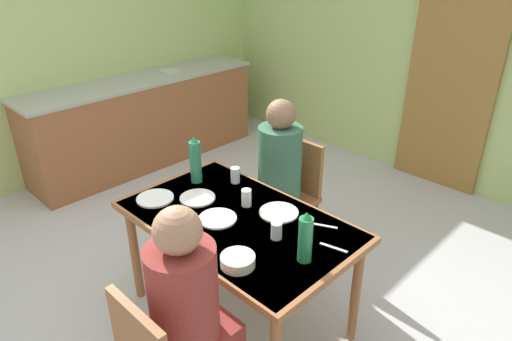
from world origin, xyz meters
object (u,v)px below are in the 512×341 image
(person_near_diner, at_px, (186,295))
(kitchen_counter, at_px, (145,120))
(dining_table, at_px, (238,230))
(serving_bowl_center, at_px, (238,261))
(chair_far_diner, at_px, (290,191))
(water_bottle_green_far, at_px, (305,238))
(water_bottle_green_near, at_px, (195,161))
(person_far_diner, at_px, (278,162))

(person_near_diner, bearing_deg, kitchen_counter, 150.60)
(dining_table, bearing_deg, serving_bowl_center, -43.07)
(chair_far_diner, xyz_separation_m, water_bottle_green_far, (0.76, -0.79, 0.36))
(water_bottle_green_far, bearing_deg, water_bottle_green_near, 171.84)
(chair_far_diner, height_order, person_far_diner, person_far_diner)
(dining_table, xyz_separation_m, person_near_diner, (0.35, -0.63, 0.13))
(water_bottle_green_far, height_order, serving_bowl_center, water_bottle_green_far)
(kitchen_counter, distance_m, person_far_diner, 2.17)
(serving_bowl_center, bearing_deg, water_bottle_green_near, 153.69)
(kitchen_counter, relative_size, dining_table, 1.83)
(person_far_diner, bearing_deg, kitchen_counter, -7.64)
(kitchen_counter, height_order, water_bottle_green_far, water_bottle_green_far)
(kitchen_counter, relative_size, serving_bowl_center, 14.61)
(person_near_diner, relative_size, person_far_diner, 1.00)
(dining_table, bearing_deg, kitchen_counter, 159.06)
(chair_far_diner, xyz_separation_m, person_near_diner, (0.60, -1.39, 0.28))
(person_near_diner, relative_size, serving_bowl_center, 4.53)
(dining_table, xyz_separation_m, chair_far_diner, (-0.25, 0.76, -0.15))
(kitchen_counter, distance_m, water_bottle_green_far, 3.06)
(kitchen_counter, bearing_deg, chair_far_diner, -4.01)
(dining_table, height_order, water_bottle_green_near, water_bottle_green_near)
(chair_far_diner, bearing_deg, person_far_diner, 90.00)
(person_near_diner, xyz_separation_m, water_bottle_green_near, (-0.86, 0.74, 0.09))
(chair_far_diner, relative_size, person_far_diner, 1.13)
(person_far_diner, xyz_separation_m, serving_bowl_center, (0.56, -0.91, -0.03))
(chair_far_diner, relative_size, water_bottle_green_far, 3.16)
(dining_table, distance_m, person_far_diner, 0.69)
(kitchen_counter, height_order, person_near_diner, person_near_diner)
(person_far_diner, bearing_deg, dining_table, 111.97)
(person_near_diner, bearing_deg, water_bottle_green_near, 139.07)
(person_far_diner, bearing_deg, person_near_diner, 115.57)
(person_far_diner, distance_m, serving_bowl_center, 1.07)
(serving_bowl_center, bearing_deg, dining_table, 136.93)
(kitchen_counter, distance_m, serving_bowl_center, 2.95)
(water_bottle_green_far, bearing_deg, person_far_diner, 139.32)
(kitchen_counter, xyz_separation_m, serving_bowl_center, (2.68, -1.20, 0.30))
(person_near_diner, xyz_separation_m, water_bottle_green_far, (0.16, 0.60, 0.07))
(chair_far_diner, distance_m, water_bottle_green_near, 0.79)
(chair_far_diner, bearing_deg, dining_table, 108.32)
(chair_far_diner, relative_size, serving_bowl_center, 5.12)
(person_near_diner, bearing_deg, serving_bowl_center, 96.95)
(water_bottle_green_near, xyz_separation_m, water_bottle_green_far, (1.02, -0.15, -0.02))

